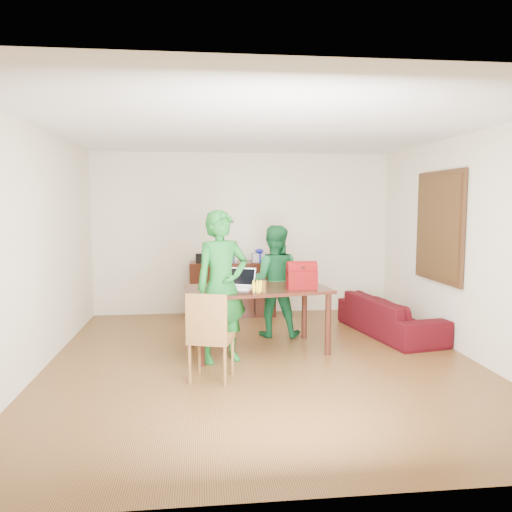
{
  "coord_description": "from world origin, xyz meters",
  "views": [
    {
      "loc": [
        -0.71,
        -5.66,
        1.86
      ],
      "look_at": [
        -0.01,
        0.67,
        1.19
      ],
      "focal_mm": 35.0,
      "sensor_mm": 36.0,
      "label": 1
    }
  ],
  "objects": [
    {
      "name": "red_bag",
      "position": [
        0.52,
        0.35,
        0.94
      ],
      "size": [
        0.36,
        0.21,
        0.27
      ],
      "primitive_type": "cube",
      "rotation": [
        0.0,
        0.0,
        -0.0
      ],
      "color": "#6F0C07",
      "rests_on": "table"
    },
    {
      "name": "person_near",
      "position": [
        -0.47,
        0.11,
        0.89
      ],
      "size": [
        0.76,
        0.63,
        1.78
      ],
      "primitive_type": "imported",
      "rotation": [
        0.0,
        0.0,
        0.36
      ],
      "color": "#15611F",
      "rests_on": "ground"
    },
    {
      "name": "table",
      "position": [
        -0.01,
        0.47,
        0.71
      ],
      "size": [
        1.86,
        1.23,
        0.81
      ],
      "rotation": [
        0.0,
        0.0,
        0.16
      ],
      "color": "black",
      "rests_on": "ground"
    },
    {
      "name": "laptop",
      "position": [
        -0.26,
        0.43,
        0.85
      ],
      "size": [
        0.42,
        0.36,
        0.25
      ],
      "rotation": [
        0.0,
        0.0,
        -0.41
      ],
      "color": "white",
      "rests_on": "table"
    },
    {
      "name": "chair",
      "position": [
        -0.62,
        -0.53,
        0.28
      ],
      "size": [
        0.53,
        0.52,
        0.95
      ],
      "rotation": [
        0.0,
        0.0,
        -0.28
      ],
      "color": "brown",
      "rests_on": "ground"
    },
    {
      "name": "bananas",
      "position": [
        -0.06,
        0.07,
        0.84
      ],
      "size": [
        0.19,
        0.15,
        0.06
      ],
      "primitive_type": null,
      "rotation": [
        0.0,
        0.0,
        -0.3
      ],
      "color": "yellow",
      "rests_on": "table"
    },
    {
      "name": "person_far",
      "position": [
        0.3,
        1.18,
        0.78
      ],
      "size": [
        0.86,
        0.73,
        1.56
      ],
      "primitive_type": "imported",
      "rotation": [
        0.0,
        0.0,
        2.95
      ],
      "color": "#125328",
      "rests_on": "ground"
    },
    {
      "name": "sofa",
      "position": [
        1.95,
        1.05,
        0.27
      ],
      "size": [
        1.05,
        1.94,
        0.54
      ],
      "primitive_type": "imported",
      "rotation": [
        0.0,
        0.0,
        1.76
      ],
      "color": "#350806",
      "rests_on": "ground"
    },
    {
      "name": "bottle",
      "position": [
        0.02,
        0.14,
        0.89
      ],
      "size": [
        0.07,
        0.07,
        0.16
      ],
      "primitive_type": "cylinder",
      "rotation": [
        0.0,
        0.0,
        -0.26
      ],
      "color": "#5A3C14",
      "rests_on": "table"
    },
    {
      "name": "room",
      "position": [
        0.01,
        0.13,
        1.31
      ],
      "size": [
        5.2,
        5.7,
        2.9
      ],
      "color": "#452211",
      "rests_on": "ground"
    }
  ]
}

